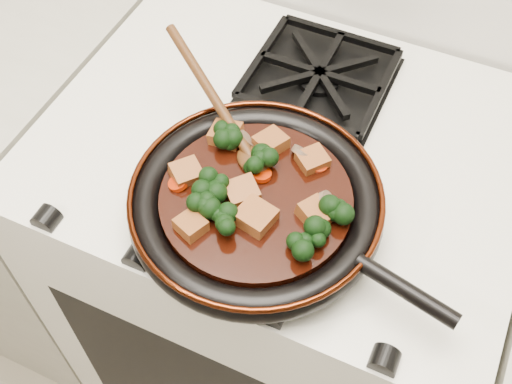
% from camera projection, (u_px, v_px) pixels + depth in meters
% --- Properties ---
extents(stove, '(0.76, 0.60, 0.90)m').
position_uv_depth(stove, '(278.00, 278.00, 1.37)').
color(stove, silver).
rests_on(stove, ground).
extents(burner_grate_front, '(0.23, 0.23, 0.03)m').
position_uv_depth(burner_grate_front, '(248.00, 202.00, 0.92)').
color(burner_grate_front, black).
rests_on(burner_grate_front, stove).
extents(burner_grate_back, '(0.23, 0.23, 0.03)m').
position_uv_depth(burner_grate_back, '(319.00, 77.00, 1.06)').
color(burner_grate_back, black).
rests_on(burner_grate_back, stove).
extents(skillet, '(0.47, 0.35, 0.05)m').
position_uv_depth(skillet, '(257.00, 204.00, 0.88)').
color(skillet, black).
rests_on(skillet, burner_grate_front).
extents(braising_sauce, '(0.26, 0.26, 0.02)m').
position_uv_depth(braising_sauce, '(256.00, 201.00, 0.87)').
color(braising_sauce, black).
rests_on(braising_sauce, skillet).
extents(tofu_cube_0, '(0.06, 0.05, 0.03)m').
position_uv_depth(tofu_cube_0, '(186.00, 173.00, 0.88)').
color(tofu_cube_0, brown).
rests_on(tofu_cube_0, braising_sauce).
extents(tofu_cube_1, '(0.06, 0.06, 0.03)m').
position_uv_depth(tofu_cube_1, '(242.00, 193.00, 0.86)').
color(tofu_cube_1, brown).
rests_on(tofu_cube_1, braising_sauce).
extents(tofu_cube_2, '(0.05, 0.05, 0.03)m').
position_uv_depth(tofu_cube_2, '(256.00, 217.00, 0.84)').
color(tofu_cube_2, brown).
rests_on(tofu_cube_2, braising_sauce).
extents(tofu_cube_3, '(0.05, 0.05, 0.02)m').
position_uv_depth(tofu_cube_3, '(312.00, 160.00, 0.89)').
color(tofu_cube_3, brown).
rests_on(tofu_cube_3, braising_sauce).
extents(tofu_cube_4, '(0.05, 0.05, 0.02)m').
position_uv_depth(tofu_cube_4, '(191.00, 226.00, 0.83)').
color(tofu_cube_4, brown).
rests_on(tofu_cube_4, braising_sauce).
extents(tofu_cube_5, '(0.05, 0.05, 0.02)m').
position_uv_depth(tofu_cube_5, '(271.00, 143.00, 0.91)').
color(tofu_cube_5, brown).
rests_on(tofu_cube_5, braising_sauce).
extents(tofu_cube_6, '(0.06, 0.05, 0.03)m').
position_uv_depth(tofu_cube_6, '(315.00, 214.00, 0.84)').
color(tofu_cube_6, brown).
rests_on(tofu_cube_6, braising_sauce).
extents(tofu_cube_7, '(0.05, 0.05, 0.03)m').
position_uv_depth(tofu_cube_7, '(226.00, 134.00, 0.92)').
color(tofu_cube_7, brown).
rests_on(tofu_cube_7, braising_sauce).
extents(broccoli_floret_0, '(0.07, 0.07, 0.07)m').
position_uv_depth(broccoli_floret_0, '(258.00, 163.00, 0.89)').
color(broccoli_floret_0, black).
rests_on(broccoli_floret_0, braising_sauce).
extents(broccoli_floret_1, '(0.09, 0.08, 0.07)m').
position_uv_depth(broccoli_floret_1, '(209.00, 189.00, 0.86)').
color(broccoli_floret_1, black).
rests_on(broccoli_floret_1, braising_sauce).
extents(broccoli_floret_2, '(0.09, 0.08, 0.07)m').
position_uv_depth(broccoli_floret_2, '(339.00, 207.00, 0.84)').
color(broccoli_floret_2, black).
rests_on(broccoli_floret_2, braising_sauce).
extents(broccoli_floret_3, '(0.07, 0.06, 0.07)m').
position_uv_depth(broccoli_floret_3, '(313.00, 229.00, 0.82)').
color(broccoli_floret_3, black).
rests_on(broccoli_floret_3, braising_sauce).
extents(broccoli_floret_4, '(0.08, 0.08, 0.07)m').
position_uv_depth(broccoli_floret_4, '(224.00, 221.00, 0.83)').
color(broccoli_floret_4, black).
rests_on(broccoli_floret_4, braising_sauce).
extents(broccoli_floret_5, '(0.08, 0.08, 0.07)m').
position_uv_depth(broccoli_floret_5, '(227.00, 137.00, 0.92)').
color(broccoli_floret_5, black).
rests_on(broccoli_floret_5, braising_sauce).
extents(broccoli_floret_6, '(0.09, 0.08, 0.08)m').
position_uv_depth(broccoli_floret_6, '(206.00, 204.00, 0.84)').
color(broccoli_floret_6, black).
rests_on(broccoli_floret_6, braising_sauce).
extents(broccoli_floret_7, '(0.08, 0.09, 0.07)m').
position_uv_depth(broccoli_floret_7, '(304.00, 246.00, 0.81)').
color(broccoli_floret_7, black).
rests_on(broccoli_floret_7, braising_sauce).
extents(carrot_coin_0, '(0.03, 0.03, 0.02)m').
position_uv_depth(carrot_coin_0, '(317.00, 163.00, 0.89)').
color(carrot_coin_0, '#A62204').
rests_on(carrot_coin_0, braising_sauce).
extents(carrot_coin_1, '(0.03, 0.03, 0.02)m').
position_uv_depth(carrot_coin_1, '(266.00, 215.00, 0.84)').
color(carrot_coin_1, '#A62204').
rests_on(carrot_coin_1, braising_sauce).
extents(carrot_coin_2, '(0.03, 0.03, 0.01)m').
position_uv_depth(carrot_coin_2, '(261.00, 174.00, 0.88)').
color(carrot_coin_2, '#A62204').
rests_on(carrot_coin_2, braising_sauce).
extents(carrot_coin_3, '(0.03, 0.03, 0.02)m').
position_uv_depth(carrot_coin_3, '(178.00, 183.00, 0.87)').
color(carrot_coin_3, '#A62204').
rests_on(carrot_coin_3, braising_sauce).
extents(mushroom_slice_0, '(0.04, 0.04, 0.03)m').
position_uv_depth(mushroom_slice_0, '(303.00, 153.00, 0.90)').
color(mushroom_slice_0, brown).
rests_on(mushroom_slice_0, braising_sauce).
extents(mushroom_slice_1, '(0.04, 0.04, 0.03)m').
position_uv_depth(mushroom_slice_1, '(328.00, 204.00, 0.85)').
color(mushroom_slice_1, brown).
rests_on(mushroom_slice_1, braising_sauce).
extents(mushroom_slice_2, '(0.04, 0.04, 0.03)m').
position_uv_depth(mushroom_slice_2, '(246.00, 140.00, 0.92)').
color(mushroom_slice_2, brown).
rests_on(mushroom_slice_2, braising_sauce).
extents(wooden_spoon, '(0.14, 0.11, 0.24)m').
position_uv_depth(wooden_spoon, '(228.00, 120.00, 0.91)').
color(wooden_spoon, '#43240E').
rests_on(wooden_spoon, braising_sauce).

